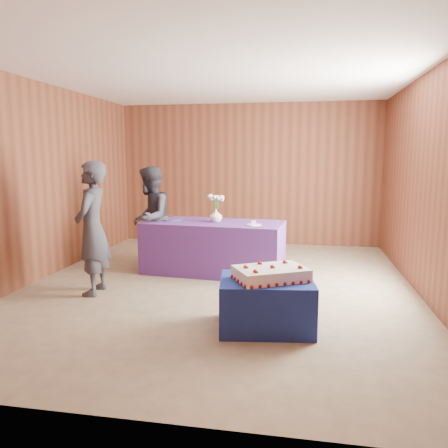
% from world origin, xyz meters
% --- Properties ---
extents(ground, '(6.00, 6.00, 0.00)m').
position_xyz_m(ground, '(0.00, 0.00, 0.00)').
color(ground, gray).
rests_on(ground, ground).
extents(room_shell, '(5.04, 6.04, 2.72)m').
position_xyz_m(room_shell, '(0.00, 0.00, 1.80)').
color(room_shell, brown).
rests_on(room_shell, ground).
extents(cake_table, '(0.99, 0.82, 0.50)m').
position_xyz_m(cake_table, '(0.73, -1.30, 0.25)').
color(cake_table, navy).
rests_on(cake_table, ground).
extents(serving_table, '(2.07, 1.07, 0.75)m').
position_xyz_m(serving_table, '(-0.21, 0.70, 0.38)').
color(serving_table, '#532E7F').
rests_on(serving_table, ground).
extents(sheet_cake, '(0.84, 0.75, 0.16)m').
position_xyz_m(sheet_cake, '(0.77, -1.32, 0.56)').
color(sheet_cake, white).
rests_on(sheet_cake, cake_table).
extents(vase, '(0.23, 0.23, 0.19)m').
position_xyz_m(vase, '(-0.18, 0.70, 0.84)').
color(vase, white).
rests_on(vase, serving_table).
extents(flower_spray, '(0.25, 0.25, 0.19)m').
position_xyz_m(flower_spray, '(-0.18, 0.70, 1.10)').
color(flower_spray, '#396A2A').
rests_on(flower_spray, vase).
extents(platter, '(0.42, 0.42, 0.02)m').
position_xyz_m(platter, '(-0.87, 0.77, 0.76)').
color(platter, '#5A4891').
rests_on(platter, serving_table).
extents(plate, '(0.24, 0.24, 0.01)m').
position_xyz_m(plate, '(0.40, 0.50, 0.76)').
color(plate, white).
rests_on(plate, serving_table).
extents(cake_slice, '(0.07, 0.06, 0.07)m').
position_xyz_m(cake_slice, '(0.40, 0.50, 0.79)').
color(cake_slice, white).
rests_on(cake_slice, plate).
extents(knife, '(0.26, 0.07, 0.00)m').
position_xyz_m(knife, '(0.43, 0.32, 0.75)').
color(knife, silver).
rests_on(knife, serving_table).
extents(guest_left, '(0.46, 0.64, 1.64)m').
position_xyz_m(guest_left, '(-1.47, -0.56, 0.82)').
color(guest_left, '#34353E').
rests_on(guest_left, ground).
extents(guest_right, '(0.66, 0.81, 1.55)m').
position_xyz_m(guest_right, '(-1.18, 0.71, 0.78)').
color(guest_right, '#32323C').
rests_on(guest_right, ground).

